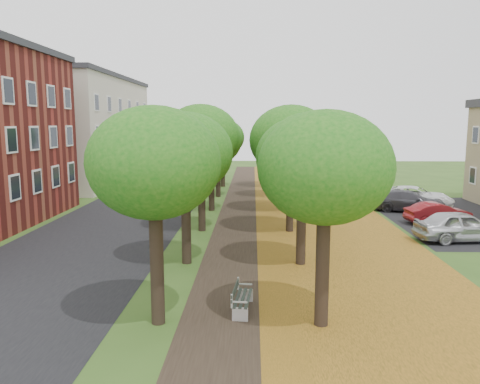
# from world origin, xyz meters

# --- Properties ---
(ground) EXTENTS (120.00, 120.00, 0.00)m
(ground) POSITION_xyz_m (0.00, 0.00, 0.00)
(ground) COLOR #2D4C19
(ground) RESTS_ON ground
(street_asphalt) EXTENTS (8.00, 70.00, 0.01)m
(street_asphalt) POSITION_xyz_m (-7.50, 15.00, 0.00)
(street_asphalt) COLOR black
(street_asphalt) RESTS_ON ground
(footpath) EXTENTS (3.20, 70.00, 0.01)m
(footpath) POSITION_xyz_m (0.00, 15.00, 0.00)
(footpath) COLOR black
(footpath) RESTS_ON ground
(leaf_verge) EXTENTS (7.50, 70.00, 0.01)m
(leaf_verge) POSITION_xyz_m (5.00, 15.00, 0.01)
(leaf_verge) COLOR #A86B1F
(leaf_verge) RESTS_ON ground
(parking_lot) EXTENTS (9.00, 16.00, 0.01)m
(parking_lot) POSITION_xyz_m (13.50, 16.00, 0.00)
(parking_lot) COLOR black
(parking_lot) RESTS_ON ground
(tree_row_west) EXTENTS (4.08, 34.08, 6.49)m
(tree_row_west) POSITION_xyz_m (-2.20, 15.00, 4.73)
(tree_row_west) COLOR black
(tree_row_west) RESTS_ON ground
(tree_row_east) EXTENTS (4.08, 34.08, 6.49)m
(tree_row_east) POSITION_xyz_m (2.60, 15.00, 4.73)
(tree_row_east) COLOR black
(tree_row_east) RESTS_ON ground
(building_cream) EXTENTS (10.30, 20.30, 10.40)m
(building_cream) POSITION_xyz_m (-17.00, 33.00, 5.21)
(building_cream) COLOR beige
(building_cream) RESTS_ON ground
(bench) EXTENTS (0.66, 1.76, 0.81)m
(bench) POSITION_xyz_m (0.23, 0.97, 0.42)
(bench) COLOR #27312B
(bench) RESTS_ON ground
(car_silver) EXTENTS (4.71, 2.34, 1.54)m
(car_silver) POSITION_xyz_m (11.00, 10.07, 0.77)
(car_silver) COLOR silver
(car_silver) RESTS_ON ground
(car_red) EXTENTS (3.89, 1.78, 1.24)m
(car_red) POSITION_xyz_m (11.48, 14.21, 0.62)
(car_red) COLOR maroon
(car_red) RESTS_ON ground
(car_grey) EXTENTS (5.13, 3.19, 1.39)m
(car_grey) POSITION_xyz_m (11.00, 18.02, 0.69)
(car_grey) COLOR #36353A
(car_grey) RESTS_ON ground
(car_white) EXTENTS (5.74, 4.27, 1.45)m
(car_white) POSITION_xyz_m (12.01, 19.81, 0.73)
(car_white) COLOR white
(car_white) RESTS_ON ground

